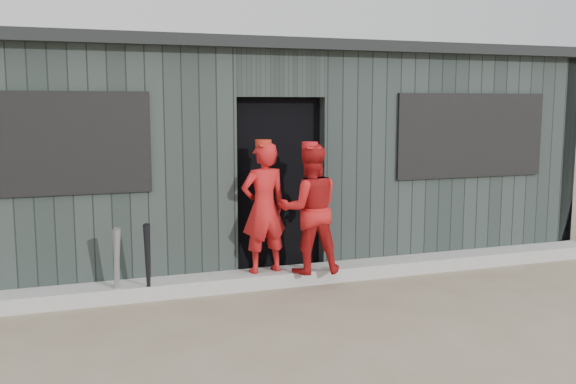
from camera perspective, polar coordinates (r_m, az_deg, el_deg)
name	(u,v)px	position (r m, az deg, el deg)	size (l,w,h in m)	color
ground	(361,341)	(5.42, 6.48, -13.04)	(80.00, 80.00, 0.00)	#73634F
curb	(287,276)	(7.00, -0.05, -7.50)	(8.00, 0.36, 0.15)	#9B9B96
bat_left	(117,266)	(6.46, -14.96, -6.33)	(0.07, 0.07, 0.75)	#95959D
bat_mid	(117,266)	(6.40, -14.99, -6.36)	(0.07, 0.07, 0.78)	gray
bat_right	(148,263)	(6.39, -12.35, -6.18)	(0.07, 0.07, 0.80)	black
player_red_left	(264,208)	(6.76, -2.17, -1.40)	(0.50, 0.33, 1.38)	red
player_red_right	(310,209)	(6.74, 1.94, -1.52)	(0.66, 0.52, 1.36)	#AF1516
player_grey_back	(292,220)	(7.58, 0.40, -2.50)	(0.55, 0.36, 1.13)	silver
dugout	(245,153)	(8.38, -3.87, 3.45)	(8.30, 3.30, 2.62)	black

